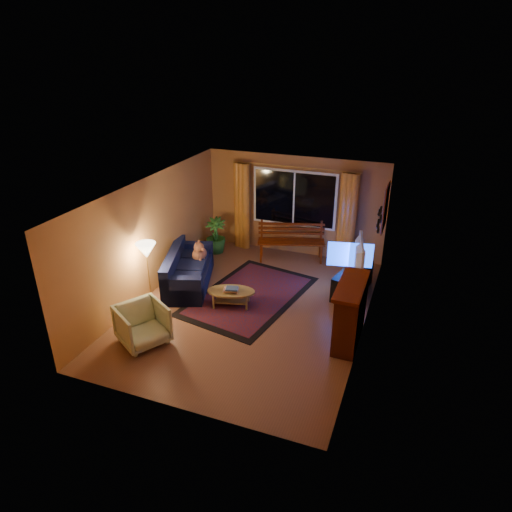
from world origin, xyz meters
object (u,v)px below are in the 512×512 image
(floor_lamp, at_px, (149,275))
(tv_console, at_px, (352,281))
(bench, at_px, (291,251))
(coffee_table, at_px, (231,298))
(sofa, at_px, (189,269))
(armchair, at_px, (142,323))

(floor_lamp, distance_m, tv_console, 4.28)
(bench, height_order, coffee_table, bench)
(sofa, relative_size, armchair, 2.43)
(sofa, bearing_deg, coffee_table, -40.72)
(sofa, bearing_deg, armchair, -101.77)
(tv_console, bearing_deg, bench, 159.83)
(bench, height_order, floor_lamp, floor_lamp)
(sofa, height_order, floor_lamp, floor_lamp)
(armchair, distance_m, floor_lamp, 1.33)
(coffee_table, bearing_deg, floor_lamp, -160.03)
(armchair, bearing_deg, coffee_table, 2.28)
(armchair, bearing_deg, tv_console, -13.78)
(bench, relative_size, coffee_table, 1.68)
(armchair, height_order, tv_console, armchair)
(bench, relative_size, armchair, 2.00)
(floor_lamp, height_order, tv_console, floor_lamp)
(bench, bearing_deg, sofa, -147.93)
(bench, relative_size, sofa, 0.82)
(armchair, bearing_deg, bench, 12.51)
(tv_console, bearing_deg, coffee_table, -134.30)
(armchair, distance_m, coffee_table, 1.99)
(sofa, height_order, coffee_table, sofa)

